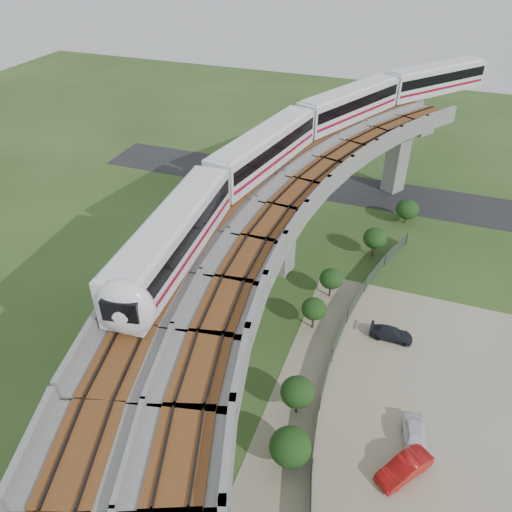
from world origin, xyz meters
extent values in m
plane|color=#2E451B|center=(0.00, 0.00, 0.00)|extent=(160.00, 160.00, 0.00)
cube|color=gray|center=(14.00, -2.00, 0.02)|extent=(18.00, 26.00, 0.04)
cube|color=#232326|center=(0.00, 30.00, 0.01)|extent=(60.00, 8.00, 0.03)
cube|color=#99968E|center=(9.12, 31.80, 4.20)|extent=(2.86, 2.93, 8.40)
cube|color=#99968E|center=(9.12, 31.80, 9.00)|extent=(7.21, 5.74, 1.20)
cube|color=#99968E|center=(0.91, 10.42, 4.20)|extent=(2.35, 2.51, 8.40)
cube|color=#99968E|center=(0.91, 10.42, 9.00)|extent=(7.31, 3.58, 1.20)
cube|color=#99968E|center=(0.91, -10.42, 4.20)|extent=(2.35, 2.51, 8.40)
cube|color=#99968E|center=(0.91, -10.42, 9.00)|extent=(7.31, 3.58, 1.20)
cube|color=gray|center=(6.19, 26.54, 10.00)|extent=(16.42, 20.91, 0.80)
cube|color=gray|center=(2.33, 28.44, 10.90)|extent=(8.66, 17.08, 1.00)
cube|color=gray|center=(10.04, 24.64, 10.90)|extent=(8.66, 17.08, 1.00)
cube|color=brown|center=(4.21, 27.51, 10.46)|extent=(10.68, 18.08, 0.12)
cube|color=black|center=(4.21, 27.51, 10.58)|extent=(9.69, 17.59, 0.12)
cube|color=brown|center=(8.16, 25.56, 10.46)|extent=(10.68, 18.08, 0.12)
cube|color=black|center=(8.16, 25.56, 10.58)|extent=(9.69, 17.59, 0.12)
cube|color=gray|center=(0.70, 9.13, 10.00)|extent=(11.77, 20.03, 0.80)
cube|color=gray|center=(-3.55, 9.78, 10.90)|extent=(3.22, 18.71, 1.00)
cube|color=gray|center=(4.95, 8.47, 10.90)|extent=(3.22, 18.71, 1.00)
cube|color=brown|center=(-1.48, 9.46, 10.46)|extent=(5.44, 19.05, 0.12)
cube|color=black|center=(-1.48, 9.46, 10.58)|extent=(4.35, 18.88, 0.12)
cube|color=brown|center=(2.87, 8.79, 10.46)|extent=(5.44, 19.05, 0.12)
cube|color=black|center=(2.87, 8.79, 10.58)|extent=(4.35, 18.88, 0.12)
cube|color=gray|center=(0.70, -9.13, 10.00)|extent=(11.77, 20.03, 0.80)
cube|color=gray|center=(-3.55, -9.78, 10.90)|extent=(3.22, 18.71, 1.00)
cube|color=gray|center=(4.95, -8.47, 10.90)|extent=(3.22, 18.71, 1.00)
cube|color=brown|center=(-1.48, -9.46, 10.46)|extent=(5.44, 19.05, 0.12)
cube|color=black|center=(-1.48, -9.46, 10.58)|extent=(4.35, 18.88, 0.12)
cube|color=brown|center=(2.87, -8.79, 10.46)|extent=(5.44, 19.05, 0.12)
cube|color=black|center=(2.87, -8.79, 10.58)|extent=(4.35, 18.88, 0.12)
cube|color=white|center=(-2.04, -4.44, 12.24)|extent=(3.76, 15.15, 3.20)
cube|color=white|center=(-2.04, -4.44, 13.94)|extent=(3.17, 14.37, 0.22)
cube|color=black|center=(-2.04, -4.44, 12.69)|extent=(3.78, 14.56, 1.15)
cube|color=maroon|center=(-2.04, -4.44, 11.49)|extent=(3.78, 14.56, 0.30)
cube|color=black|center=(-2.04, -4.44, 10.78)|extent=(2.80, 12.85, 0.28)
cube|color=white|center=(-1.20, 11.10, 12.24)|extent=(5.33, 15.24, 3.20)
cube|color=white|center=(-1.20, 11.10, 13.94)|extent=(4.67, 14.41, 0.22)
cube|color=black|center=(-1.20, 11.10, 12.69)|extent=(5.29, 14.66, 1.15)
cube|color=maroon|center=(-1.20, 11.10, 11.49)|extent=(5.29, 14.66, 0.30)
cube|color=black|center=(-1.20, 11.10, 10.78)|extent=(4.14, 12.88, 0.28)
cube|color=white|center=(3.47, 25.94, 12.24)|extent=(8.71, 14.76, 3.20)
cube|color=white|center=(3.47, 25.94, 13.94)|extent=(7.91, 13.85, 0.22)
cube|color=black|center=(3.47, 25.94, 12.69)|extent=(8.51, 14.24, 1.15)
cube|color=maroon|center=(3.47, 25.94, 11.49)|extent=(8.51, 14.24, 0.30)
cube|color=black|center=(3.47, 25.94, 10.78)|extent=(7.04, 12.38, 0.28)
cube|color=white|center=(11.68, 39.16, 12.24)|extent=(11.54, 13.35, 3.20)
cube|color=white|center=(11.68, 39.16, 13.94)|extent=(10.65, 12.43, 0.22)
cube|color=black|center=(11.68, 39.16, 12.69)|extent=(11.21, 12.93, 1.15)
cube|color=maroon|center=(11.68, 39.16, 11.49)|extent=(11.21, 12.93, 0.30)
cube|color=black|center=(11.68, 39.16, 10.78)|extent=(9.50, 11.10, 0.28)
ellipsoid|color=white|center=(-1.10, -11.63, 12.39)|extent=(3.61, 2.41, 3.64)
cylinder|color=#2D382D|center=(12.25, 19.29, 0.75)|extent=(0.08, 0.08, 1.50)
cube|color=#2D382D|center=(11.38, 16.98, 0.75)|extent=(1.69, 4.77, 1.40)
cylinder|color=#2D382D|center=(10.62, 14.63, 0.75)|extent=(0.08, 0.08, 1.50)
cube|color=#2D382D|center=(9.98, 12.24, 0.75)|extent=(1.23, 4.91, 1.40)
cylinder|color=#2D382D|center=(9.45, 9.83, 0.75)|extent=(0.08, 0.08, 1.50)
cube|color=#2D382D|center=(9.03, 7.39, 0.75)|extent=(0.75, 4.99, 1.40)
cylinder|color=#2D382D|center=(8.74, 4.94, 0.75)|extent=(0.08, 0.08, 1.50)
cube|color=#2D382D|center=(8.56, 2.47, 0.75)|extent=(0.27, 5.04, 1.40)
cylinder|color=#2D382D|center=(8.50, 0.00, 0.75)|extent=(0.08, 0.08, 1.50)
cube|color=#2D382D|center=(8.56, -2.47, 0.75)|extent=(0.27, 5.04, 1.40)
cylinder|color=#2D382D|center=(8.74, -4.94, 0.75)|extent=(0.08, 0.08, 1.50)
cube|color=#2D382D|center=(9.03, -7.39, 0.75)|extent=(0.75, 4.99, 1.40)
cylinder|color=#2D382D|center=(9.45, -9.83, 0.75)|extent=(0.08, 0.08, 1.50)
cube|color=#2D382D|center=(9.98, -12.24, 0.75)|extent=(1.23, 4.91, 1.40)
cylinder|color=#382314|center=(11.60, 23.91, 0.51)|extent=(0.18, 0.18, 1.02)
ellipsoid|color=#113514|center=(11.60, 23.91, 1.80)|extent=(2.61, 2.61, 2.22)
cylinder|color=#382314|center=(9.17, 15.97, 0.74)|extent=(0.18, 0.18, 1.48)
ellipsoid|color=#113514|center=(9.17, 15.97, 2.21)|extent=(2.44, 2.44, 2.08)
cylinder|color=#382314|center=(6.46, 7.99, 0.72)|extent=(0.18, 0.18, 1.43)
ellipsoid|color=#113514|center=(6.46, 7.99, 2.08)|extent=(2.15, 2.15, 1.83)
cylinder|color=#382314|center=(6.04, 3.33, 0.75)|extent=(0.18, 0.18, 1.51)
ellipsoid|color=#113514|center=(6.04, 3.33, 2.15)|extent=(2.14, 2.14, 1.82)
cylinder|color=#382314|center=(7.17, -5.62, 0.73)|extent=(0.18, 0.18, 1.46)
ellipsoid|color=#113514|center=(7.17, -5.62, 2.19)|extent=(2.42, 2.42, 2.06)
cylinder|color=#382314|center=(7.92, -9.79, 0.58)|extent=(0.18, 0.18, 1.17)
ellipsoid|color=#113514|center=(7.92, -9.79, 1.98)|extent=(2.71, 2.71, 2.30)
imported|color=white|center=(15.43, -5.44, 0.71)|extent=(2.27, 4.14, 1.33)
imported|color=#AE1110|center=(14.97, -7.92, 0.70)|extent=(3.54, 4.05, 1.33)
imported|color=black|center=(12.58, 4.31, 0.55)|extent=(3.57, 1.49, 1.03)
camera|label=1|loc=(12.30, -28.21, 29.93)|focal=35.00mm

